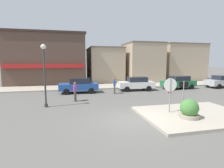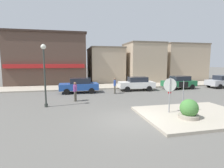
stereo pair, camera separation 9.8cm
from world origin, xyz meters
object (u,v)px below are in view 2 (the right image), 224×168
(lamp_post, at_px, (44,66))
(parked_car_fourth, at_px, (222,81))
(stop_sign, at_px, (170,91))
(pedestrian_crossing_far, at_px, (75,91))
(parked_car_second, at_px, (137,83))
(parked_car_nearest, at_px, (79,85))
(parked_car_third, at_px, (179,82))
(one_way_sign, at_px, (183,93))
(planter, at_px, (189,111))
(pedestrian_crossing_near, at_px, (115,85))

(lamp_post, relative_size, parked_car_fourth, 1.11)
(stop_sign, relative_size, pedestrian_crossing_far, 1.43)
(lamp_post, xyz_separation_m, parked_car_second, (9.05, 5.45, -2.15))
(parked_car_nearest, xyz_separation_m, parked_car_fourth, (17.81, -0.27, 0.00))
(lamp_post, distance_m, parked_car_third, 15.63)
(parked_car_second, height_order, pedestrian_crossing_far, pedestrian_crossing_far)
(one_way_sign, height_order, parked_car_nearest, one_way_sign)
(stop_sign, xyz_separation_m, one_way_sign, (0.90, -0.07, -0.19))
(parked_car_third, bearing_deg, parked_car_fourth, -3.35)
(stop_sign, xyz_separation_m, parked_car_second, (1.32, 9.11, -0.71))
(planter, height_order, parked_car_third, parked_car_third)
(lamp_post, xyz_separation_m, parked_car_fourth, (20.42, 5.08, -2.15))
(one_way_sign, distance_m, parked_car_nearest, 10.90)
(planter, relative_size, parked_car_nearest, 0.31)
(parked_car_nearest, bearing_deg, parked_car_fourth, -0.88)
(one_way_sign, xyz_separation_m, lamp_post, (-8.62, 3.73, 1.63))
(lamp_post, xyz_separation_m, pedestrian_crossing_near, (6.15, 4.06, -2.09))
(parked_car_second, relative_size, pedestrian_crossing_near, 2.55)
(parked_car_third, bearing_deg, parked_car_second, 179.79)
(planter, xyz_separation_m, pedestrian_crossing_near, (-2.05, 8.97, 0.31))
(lamp_post, height_order, pedestrian_crossing_near, lamp_post)
(one_way_sign, relative_size, parked_car_second, 0.51)
(stop_sign, height_order, parked_car_third, stop_sign)
(planter, bearing_deg, parked_car_nearest, 118.56)
(stop_sign, height_order, lamp_post, lamp_post)
(one_way_sign, distance_m, parked_car_second, 9.20)
(stop_sign, bearing_deg, parked_car_second, 81.74)
(pedestrian_crossing_near, bearing_deg, lamp_post, -146.55)
(stop_sign, distance_m, one_way_sign, 0.92)
(stop_sign, relative_size, lamp_post, 0.51)
(pedestrian_crossing_far, bearing_deg, parked_car_fourth, 11.29)
(stop_sign, xyz_separation_m, parked_car_fourth, (12.69, 8.74, -0.71))
(planter, relative_size, parked_car_fourth, 0.30)
(lamp_post, relative_size, parked_car_third, 1.11)
(parked_car_second, height_order, parked_car_fourth, same)
(parked_car_nearest, relative_size, parked_car_third, 0.98)
(parked_car_second, relative_size, parked_car_fourth, 1.00)
(parked_car_fourth, bearing_deg, parked_car_second, 178.15)
(lamp_post, height_order, parked_car_nearest, lamp_post)
(parked_car_second, xyz_separation_m, parked_car_fourth, (11.37, -0.37, 0.00))
(one_way_sign, relative_size, pedestrian_crossing_far, 1.30)
(parked_car_nearest, bearing_deg, planter, -61.44)
(stop_sign, distance_m, lamp_post, 8.67)
(pedestrian_crossing_far, bearing_deg, pedestrian_crossing_near, 33.17)
(parked_car_third, relative_size, pedestrian_crossing_near, 2.55)
(stop_sign, xyz_separation_m, parked_car_nearest, (-5.11, 9.01, -0.71))
(one_way_sign, relative_size, parked_car_nearest, 0.52)
(lamp_post, distance_m, pedestrian_crossing_near, 7.66)
(one_way_sign, bearing_deg, lamp_post, 156.60)
(parked_car_second, bearing_deg, parked_car_third, -0.21)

